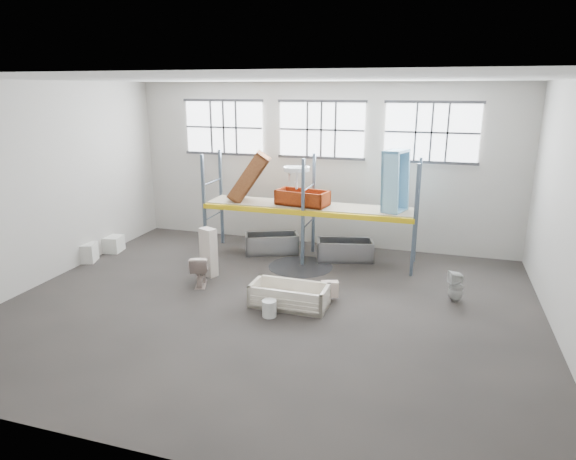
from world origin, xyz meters
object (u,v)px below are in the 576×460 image
at_px(bathtub_beige, 289,295).
at_px(steel_tub_right, 345,250).
at_px(toilet_white, 456,287).
at_px(rust_tub_flat, 302,198).
at_px(carton_near, 84,252).
at_px(bucket, 269,308).
at_px(cistern_tall, 209,252).
at_px(blue_tub_upright, 395,182).
at_px(steel_tub_left, 272,243).
at_px(toilet_beige, 200,270).

relative_size(bathtub_beige, steel_tub_right, 1.10).
distance_m(toilet_white, rust_tub_flat, 4.87).
relative_size(steel_tub_right, rust_tub_flat, 1.08).
bearing_deg(carton_near, rust_tub_flat, 19.67).
relative_size(toilet_white, steel_tub_right, 0.47).
bearing_deg(carton_near, bucket, -16.09).
relative_size(cistern_tall, blue_tub_upright, 0.76).
height_order(cistern_tall, steel_tub_left, cistern_tall).
height_order(toilet_white, carton_near, toilet_white).
relative_size(bucket, carton_near, 0.59).
distance_m(cistern_tall, rust_tub_flat, 3.09).
xyz_separation_m(bathtub_beige, cistern_tall, (-2.59, 1.21, 0.39)).
height_order(toilet_white, rust_tub_flat, rust_tub_flat).
bearing_deg(steel_tub_left, rust_tub_flat, -12.72).
xyz_separation_m(cistern_tall, toilet_white, (6.23, 0.16, -0.28)).
height_order(bathtub_beige, rust_tub_flat, rust_tub_flat).
bearing_deg(toilet_beige, blue_tub_upright, -168.20).
bearing_deg(steel_tub_left, toilet_beige, -106.94).
distance_m(cistern_tall, toilet_white, 6.24).
distance_m(toilet_white, carton_near, 10.15).
distance_m(rust_tub_flat, bucket, 4.25).
bearing_deg(bathtub_beige, toilet_beige, 168.98).
height_order(steel_tub_right, rust_tub_flat, rust_tub_flat).
bearing_deg(rust_tub_flat, toilet_white, -24.17).
xyz_separation_m(bathtub_beige, carton_near, (-6.51, 1.16, 0.01)).
distance_m(bathtub_beige, toilet_beige, 2.58).
xyz_separation_m(toilet_beige, blue_tub_upright, (4.47, 2.82, 1.99)).
bearing_deg(blue_tub_upright, carton_near, -165.38).
height_order(toilet_white, blue_tub_upright, blue_tub_upright).
bearing_deg(steel_tub_right, rust_tub_flat, -168.70).
distance_m(toilet_beige, toilet_white, 6.22).
distance_m(cistern_tall, steel_tub_right, 3.97).
distance_m(toilet_white, blue_tub_upright, 3.31).
height_order(steel_tub_right, blue_tub_upright, blue_tub_upright).
relative_size(steel_tub_right, carton_near, 2.55).
height_order(steel_tub_left, carton_near, steel_tub_left).
bearing_deg(bucket, blue_tub_upright, 61.14).
bearing_deg(toilet_beige, steel_tub_right, -157.04).
bearing_deg(rust_tub_flat, blue_tub_upright, 2.14).
bearing_deg(toilet_white, rust_tub_flat, -133.56).
relative_size(toilet_beige, bucket, 2.19).
height_order(steel_tub_left, rust_tub_flat, rust_tub_flat).
distance_m(bathtub_beige, bucket, 0.70).
relative_size(rust_tub_flat, bucket, 3.98).
relative_size(steel_tub_right, bucket, 4.32).
bearing_deg(steel_tub_right, carton_near, -161.71).
xyz_separation_m(toilet_white, blue_tub_upright, (-1.69, 2.00, 2.02)).
relative_size(blue_tub_upright, bucket, 4.61).
height_order(toilet_beige, bucket, toilet_beige).
bearing_deg(bucket, bathtub_beige, 67.96).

